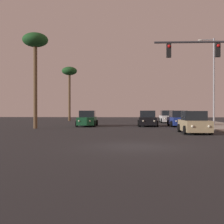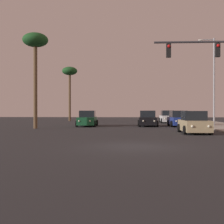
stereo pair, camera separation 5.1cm
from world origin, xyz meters
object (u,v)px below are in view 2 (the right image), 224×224
Objects in this scene: car_green at (87,119)px; car_white at (167,117)px; street_lamp at (213,77)px; car_blue at (179,119)px; car_black at (148,119)px; palm_tree_far at (70,74)px; palm_tree_near at (35,45)px; traffic_light_mast at (224,65)px; car_tan at (194,123)px.

car_green and car_white have the same top height.
car_green is 13.83m from street_lamp.
car_blue is 5.56m from street_lamp.
car_black is 0.51× the size of palm_tree_far.
car_white is 0.48× the size of palm_tree_near.
traffic_light_mast reaches higher than car_blue.
car_green is at bearing -1.82° from car_blue.
street_lamp reaches higher than car_blue.
car_tan is (2.89, -10.00, 0.00)m from car_black.
car_black is at bearing -179.06° from car_green.
car_green is 17.05m from traffic_light_mast.
car_tan is at bearing -112.90° from street_lamp.
palm_tree_near is (-4.33, -4.45, 7.08)m from car_green.
car_green is at bearing 4.87° from car_black.
car_black and car_blue have the same top height.
palm_tree_near is at bearing -88.36° from palm_tree_far.
palm_tree_near reaches higher than car_tan.
car_green is 1.01× the size of car_tan.
car_black is at bearing 107.99° from traffic_light_mast.
palm_tree_near is at bearing 44.56° from car_white.
traffic_light_mast is 32.37m from palm_tree_far.
car_black is 13.79m from palm_tree_near.
palm_tree_near reaches higher than car_green.
car_tan is 29.76m from palm_tree_far.
car_black is 20.17m from palm_tree_far.
car_black and car_tan have the same top height.
car_green is at bearing 130.23° from traffic_light_mast.
car_white is 19.27m from car_tan.
street_lamp is at bearing -42.45° from palm_tree_far.
palm_tree_far is at bearing -60.32° from car_tan.
traffic_light_mast reaches higher than car_black.
car_tan is (-0.38, -9.72, 0.00)m from car_blue.
street_lamp is (3.32, -0.96, 4.36)m from car_blue.
car_green and car_blue have the same top height.
car_green is 0.50× the size of palm_tree_far.
street_lamp is (2.37, 11.76, 0.44)m from traffic_light_mast.
car_blue is 0.67× the size of traffic_light_mast.
car_green is at bearing 176.01° from street_lamp.
car_green is 0.67× the size of traffic_light_mast.
palm_tree_far is at bearing -22.44° from car_white.
car_green is at bearing -72.49° from palm_tree_far.
palm_tree_far is at bearing -48.67° from car_blue.
street_lamp reaches higher than car_green.
car_tan is at bearing 113.99° from traffic_light_mast.
palm_tree_near is at bearing 43.90° from car_green.
palm_tree_near reaches higher than palm_tree_far.
traffic_light_mast is at bearing -61.03° from palm_tree_far.
street_lamp is at bearing 174.12° from car_green.
car_white is at bearing -92.09° from car_blue.
traffic_light_mast reaches higher than car_white.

